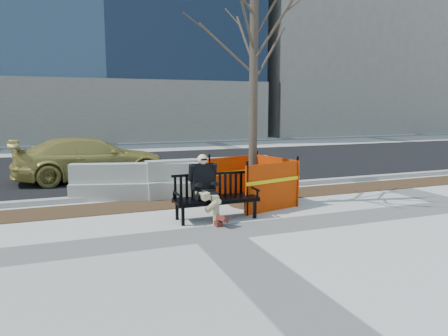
{
  "coord_description": "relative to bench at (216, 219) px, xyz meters",
  "views": [
    {
      "loc": [
        -2.43,
        -6.97,
        2.31
      ],
      "look_at": [
        0.76,
        1.49,
        0.96
      ],
      "focal_mm": 33.35,
      "sensor_mm": 36.0,
      "label": 1
    }
  ],
  "objects": [
    {
      "name": "ground",
      "position": [
        -0.36,
        -0.89,
        0.0
      ],
      "size": [
        120.0,
        120.0,
        0.0
      ],
      "primitive_type": "plane",
      "color": "beige",
      "rests_on": "ground"
    },
    {
      "name": "mulch_strip",
      "position": [
        -0.36,
        1.71,
        0.0
      ],
      "size": [
        40.0,
        1.2,
        0.02
      ],
      "primitive_type": "cube",
      "color": "#47301C",
      "rests_on": "ground"
    },
    {
      "name": "asphalt_street",
      "position": [
        -0.36,
        7.91,
        0.0
      ],
      "size": [
        60.0,
        10.4,
        0.01
      ],
      "primitive_type": "cube",
      "color": "black",
      "rests_on": "ground"
    },
    {
      "name": "curb",
      "position": [
        -0.36,
        2.66,
        0.06
      ],
      "size": [
        60.0,
        0.25,
        0.12
      ],
      "primitive_type": "cube",
      "color": "#9E9B93",
      "rests_on": "ground"
    },
    {
      "name": "bench",
      "position": [
        0.0,
        0.0,
        0.0
      ],
      "size": [
        1.77,
        0.64,
        0.94
      ],
      "primitive_type": null,
      "rotation": [
        0.0,
        0.0,
        0.0
      ],
      "color": "black",
      "rests_on": "ground"
    },
    {
      "name": "seated_man",
      "position": [
        -0.24,
        0.05,
        0.0
      ],
      "size": [
        0.58,
        0.96,
        1.35
      ],
      "primitive_type": null,
      "rotation": [
        0.0,
        0.0,
        0.0
      ],
      "color": "black",
      "rests_on": "ground"
    },
    {
      "name": "tree_fence",
      "position": [
        1.23,
        0.91,
        0.0
      ],
      "size": [
        2.85,
        2.85,
        5.87
      ],
      "primitive_type": null,
      "rotation": [
        0.0,
        0.0,
        0.25
      ],
      "color": "#F04000",
      "rests_on": "ground"
    },
    {
      "name": "sedan",
      "position": [
        -2.12,
        5.71,
        0.0
      ],
      "size": [
        4.82,
        2.34,
        1.35
      ],
      "primitive_type": "imported",
      "rotation": [
        0.0,
        0.0,
        1.67
      ],
      "color": "#AE9D46",
      "rests_on": "ground"
    },
    {
      "name": "jersey_barrier_left",
      "position": [
        -1.26,
        2.54,
        0.0
      ],
      "size": [
        3.22,
        1.43,
        0.91
      ],
      "primitive_type": null,
      "rotation": [
        0.0,
        0.0,
        -0.26
      ],
      "color": "#A09E96",
      "rests_on": "ground"
    },
    {
      "name": "jersey_barrier_right",
      "position": [
        0.68,
        2.38,
        0.0
      ],
      "size": [
        3.36,
        0.7,
        0.96
      ],
      "primitive_type": null,
      "rotation": [
        0.0,
        0.0,
        -0.01
      ],
      "color": "#A09E96",
      "rests_on": "ground"
    }
  ]
}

